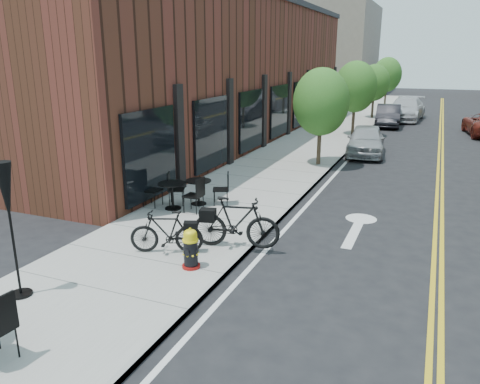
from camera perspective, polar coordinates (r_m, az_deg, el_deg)
The scene contains 17 objects.
ground at distance 10.91m, azimuth 1.35°, elevation -7.26°, with size 120.00×120.00×0.00m, color black.
sidewalk_near at distance 20.57m, azimuth 6.35°, elevation 4.16°, with size 4.00×70.00×0.12m, color #9E9B93.
building_near at distance 25.43m, azimuth -0.78°, elevation 14.39°, with size 5.00×28.00×7.00m, color #472416.
bg_building_left at distance 58.49m, azimuth 11.75°, elevation 16.64°, with size 8.00×14.00×10.00m, color #726656.
tree_near_a at distance 18.88m, azimuth 9.86°, elevation 10.76°, with size 2.20×2.20×3.81m.
tree_near_b at distance 26.70m, azimuth 13.89°, elevation 12.34°, with size 2.30×2.30×3.98m.
tree_near_c at distance 34.62m, azimuth 16.08°, elevation 12.69°, with size 2.10×2.10×3.67m.
tree_near_d at distance 42.56m, azimuth 17.50°, elevation 13.50°, with size 2.40×2.40×4.11m.
fire_hydrant at distance 9.75m, azimuth -6.04°, elevation -6.92°, with size 0.38×0.38×0.87m.
bicycle_left at distance 10.50m, azimuth -8.96°, elevation -4.81°, with size 0.46×1.63×0.98m, color black.
bicycle_right at distance 10.61m, azimuth -0.45°, elevation -3.76°, with size 0.56×1.99×1.20m, color black.
bistro_set_b at distance 13.78m, azimuth -5.08°, elevation 0.42°, with size 1.79×1.11×0.95m.
bistro_set_c at distance 13.45m, azimuth -8.24°, elevation 0.01°, with size 1.85×0.82×1.00m.
patio_umbrella at distance 9.06m, azimuth -26.48°, elevation -1.07°, with size 0.41×0.41×2.51m.
parked_car_a at distance 22.00m, azimuth 15.10°, elevation 6.13°, with size 1.60×3.97×1.35m, color #9EA2A6.
parked_car_b at distance 31.46m, azimuth 17.62°, elevation 8.87°, with size 1.44×4.14×1.36m, color black.
parked_car_c at distance 34.93m, azimuth 19.55°, elevation 9.53°, with size 2.18×5.35×1.55m, color silver.
Camera 1 is at (3.62, -9.32, 4.37)m, focal length 35.00 mm.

